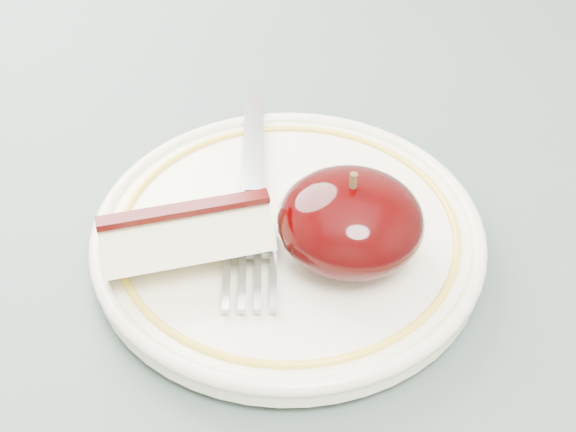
% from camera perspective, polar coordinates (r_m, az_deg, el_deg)
% --- Properties ---
extents(table, '(0.90, 0.90, 0.75)m').
position_cam_1_polar(table, '(0.51, -8.71, -10.99)').
color(table, brown).
rests_on(table, ground).
extents(plate, '(0.22, 0.22, 0.02)m').
position_cam_1_polar(plate, '(0.44, 0.00, -1.34)').
color(plate, white).
rests_on(plate, table).
extents(apple_half, '(0.08, 0.07, 0.06)m').
position_cam_1_polar(apple_half, '(0.41, 4.46, -0.39)').
color(apple_half, black).
rests_on(apple_half, plate).
extents(apple_wedge, '(0.09, 0.07, 0.04)m').
position_cam_1_polar(apple_wedge, '(0.41, -7.18, -1.59)').
color(apple_wedge, '#FFF1BB').
rests_on(apple_wedge, plate).
extents(fork, '(0.05, 0.18, 0.00)m').
position_cam_1_polar(fork, '(0.45, -2.57, 1.50)').
color(fork, '#919499').
rests_on(fork, plate).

